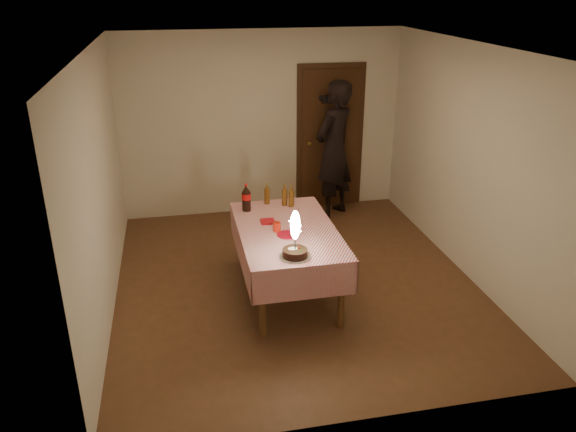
% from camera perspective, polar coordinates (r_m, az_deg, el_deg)
% --- Properties ---
extents(ground, '(4.00, 4.50, 0.01)m').
position_cam_1_polar(ground, '(6.50, 0.76, -6.65)').
color(ground, brown).
rests_on(ground, ground).
extents(room_shell, '(4.04, 4.54, 2.62)m').
position_cam_1_polar(room_shell, '(5.94, 1.01, 7.75)').
color(room_shell, beige).
rests_on(room_shell, ground).
extents(dining_table, '(1.02, 1.72, 0.78)m').
position_cam_1_polar(dining_table, '(5.96, -0.10, -2.22)').
color(dining_table, brown).
rests_on(dining_table, ground).
extents(birthday_cake, '(0.30, 0.30, 0.47)m').
position_cam_1_polar(birthday_cake, '(5.27, 0.73, -2.83)').
color(birthday_cake, white).
rests_on(birthday_cake, dining_table).
extents(red_plate, '(0.22, 0.22, 0.01)m').
position_cam_1_polar(red_plate, '(5.77, -0.04, -1.91)').
color(red_plate, '#B10C23').
rests_on(red_plate, dining_table).
extents(red_cup, '(0.08, 0.08, 0.10)m').
position_cam_1_polar(red_cup, '(5.84, -1.14, -1.10)').
color(red_cup, '#B61C0C').
rests_on(red_cup, dining_table).
extents(clear_cup, '(0.07, 0.07, 0.09)m').
position_cam_1_polar(clear_cup, '(5.91, 0.66, -0.85)').
color(clear_cup, silver).
rests_on(clear_cup, dining_table).
extents(napkin_stack, '(0.15, 0.15, 0.02)m').
position_cam_1_polar(napkin_stack, '(6.07, -2.07, -0.55)').
color(napkin_stack, '#B0141B').
rests_on(napkin_stack, dining_table).
extents(cola_bottle, '(0.10, 0.10, 0.32)m').
position_cam_1_polar(cola_bottle, '(6.34, -4.26, 1.86)').
color(cola_bottle, black).
rests_on(cola_bottle, dining_table).
extents(amber_bottle_left, '(0.06, 0.06, 0.25)m').
position_cam_1_polar(amber_bottle_left, '(6.53, -2.15, 2.24)').
color(amber_bottle_left, '#5C380F').
rests_on(amber_bottle_left, dining_table).
extents(amber_bottle_right, '(0.06, 0.06, 0.25)m').
position_cam_1_polar(amber_bottle_right, '(6.45, 0.34, 1.97)').
color(amber_bottle_right, '#5C380F').
rests_on(amber_bottle_right, dining_table).
extents(amber_bottle_mid, '(0.06, 0.06, 0.25)m').
position_cam_1_polar(amber_bottle_mid, '(6.48, -0.35, 2.09)').
color(amber_bottle_mid, '#5C380F').
rests_on(amber_bottle_mid, dining_table).
extents(photographer, '(0.85, 0.82, 1.96)m').
position_cam_1_polar(photographer, '(8.00, 4.67, 6.73)').
color(photographer, black).
rests_on(photographer, ground).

